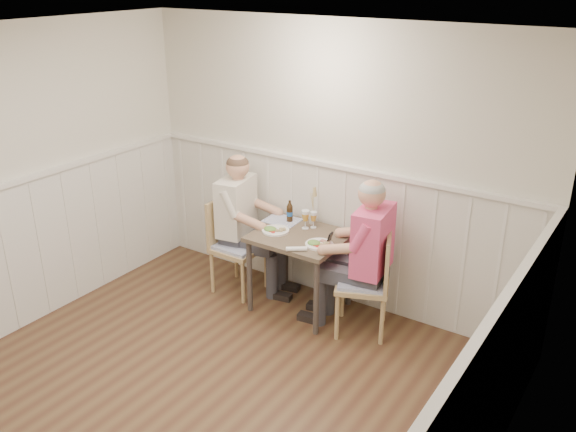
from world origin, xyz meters
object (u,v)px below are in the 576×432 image
object	(u,v)px
chair_right	(370,279)
chair_left	(234,242)
beer_bottle	(290,212)
dining_table	(300,246)
man_in_pink	(366,268)
diner_cream	(241,232)
grass_vase	(312,206)

from	to	relation	value
chair_right	chair_left	xyz separation A→B (m)	(-1.45, -0.04, -0.00)
chair_right	chair_left	size ratio (longest dim) A/B	1.01
chair_right	beer_bottle	size ratio (longest dim) A/B	4.42
dining_table	beer_bottle	world-z (taller)	beer_bottle
dining_table	man_in_pink	bearing A→B (deg)	0.68
dining_table	diner_cream	distance (m)	0.71
chair_left	chair_right	bearing A→B (deg)	1.44
man_in_pink	grass_vase	bearing A→B (deg)	159.61
diner_cream	dining_table	bearing A→B (deg)	-3.43
dining_table	chair_right	distance (m)	0.72
man_in_pink	grass_vase	xyz separation A→B (m)	(-0.71, 0.26, 0.33)
man_in_pink	grass_vase	size ratio (longest dim) A/B	3.64
chair_left	man_in_pink	xyz separation A→B (m)	(1.40, 0.05, 0.09)
chair_left	man_in_pink	world-z (taller)	man_in_pink
beer_bottle	chair_left	bearing A→B (deg)	-154.24
chair_left	man_in_pink	size ratio (longest dim) A/B	0.66
dining_table	beer_bottle	xyz separation A→B (m)	(-0.24, 0.20, 0.20)
man_in_pink	beer_bottle	size ratio (longest dim) A/B	6.68
man_in_pink	grass_vase	world-z (taller)	man_in_pink
diner_cream	beer_bottle	xyz separation A→B (m)	(0.47, 0.16, 0.26)
man_in_pink	diner_cream	world-z (taller)	man_in_pink
beer_bottle	dining_table	bearing A→B (deg)	-39.11
dining_table	diner_cream	xyz separation A→B (m)	(-0.71, 0.04, -0.06)
man_in_pink	beer_bottle	world-z (taller)	man_in_pink
chair_left	man_in_pink	bearing A→B (deg)	1.94
dining_table	chair_right	size ratio (longest dim) A/B	0.87
grass_vase	man_in_pink	bearing A→B (deg)	-20.39
chair_right	grass_vase	xyz separation A→B (m)	(-0.75, 0.28, 0.42)
beer_bottle	grass_vase	world-z (taller)	grass_vase
chair_right	diner_cream	bearing A→B (deg)	178.15
dining_table	chair_right	bearing A→B (deg)	-0.27
dining_table	man_in_pink	size ratio (longest dim) A/B	0.57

